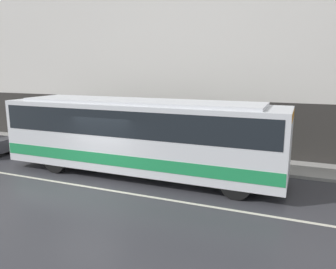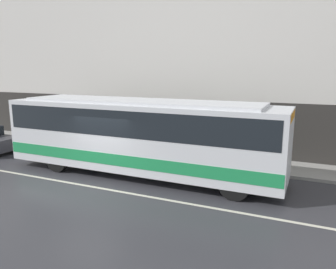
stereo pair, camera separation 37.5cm
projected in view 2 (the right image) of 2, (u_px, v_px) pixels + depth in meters
name	position (u px, v px, depth m)	size (l,w,h in m)	color
ground_plane	(91.00, 187.00, 12.24)	(60.00, 60.00, 0.00)	#333338
sidewalk	(153.00, 153.00, 16.86)	(60.00, 2.35, 0.13)	gray
building_facade	(163.00, 43.00, 16.94)	(60.00, 0.35, 11.70)	silver
lane_stripe	(91.00, 186.00, 12.24)	(54.00, 0.14, 0.01)	beige
transit_bus	(139.00, 133.00, 13.33)	(11.62, 2.54, 3.11)	silver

